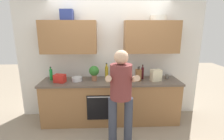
{
  "coord_description": "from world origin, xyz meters",
  "views": [
    {
      "loc": [
        -0.11,
        -3.34,
        1.96
      ],
      "look_at": [
        0.02,
        -0.1,
        1.15
      ],
      "focal_mm": 27.31,
      "sensor_mm": 36.0,
      "label": 1
    }
  ],
  "objects": [
    {
      "name": "potted_herb",
      "position": [
        -0.34,
        0.02,
        1.09
      ],
      "size": [
        0.2,
        0.2,
        0.31
      ],
      "color": "#9E6647",
      "rests_on": "counter"
    },
    {
      "name": "back_wall_unit",
      "position": [
        0.0,
        0.28,
        1.49
      ],
      "size": [
        4.0,
        0.38,
        2.5
      ],
      "color": "silver",
      "rests_on": "ground"
    },
    {
      "name": "bottle_soda",
      "position": [
        -1.23,
        0.09,
        1.02
      ],
      "size": [
        0.06,
        0.06,
        0.28
      ],
      "color": "#198C33",
      "rests_on": "counter"
    },
    {
      "name": "counter",
      "position": [
        -0.0,
        -0.0,
        0.45
      ],
      "size": [
        2.84,
        0.67,
        0.9
      ],
      "color": "olive",
      "rests_on": "ground"
    },
    {
      "name": "cup_stoneware",
      "position": [
        1.2,
        0.1,
        0.95
      ],
      "size": [
        0.08,
        0.08,
        0.09
      ],
      "primitive_type": "cylinder",
      "color": "slate",
      "rests_on": "counter"
    },
    {
      "name": "mixing_bowl",
      "position": [
        -0.69,
        0.02,
        0.94
      ],
      "size": [
        0.22,
        0.22,
        0.08
      ],
      "primitive_type": "cylinder",
      "color": "silver",
      "rests_on": "counter"
    },
    {
      "name": "bottle_soy",
      "position": [
        0.07,
        0.18,
        1.01
      ],
      "size": [
        0.07,
        0.07,
        0.26
      ],
      "color": "black",
      "rests_on": "counter"
    },
    {
      "name": "knife_block",
      "position": [
        0.56,
        -0.02,
        1.02
      ],
      "size": [
        0.1,
        0.14,
        0.29
      ],
      "color": "brown",
      "rests_on": "counter"
    },
    {
      "name": "person_standing",
      "position": [
        0.13,
        -0.83,
        0.97
      ],
      "size": [
        0.49,
        0.45,
        1.64
      ],
      "color": "#383D4C",
      "rests_on": "ground"
    },
    {
      "name": "bottle_wine",
      "position": [
        0.68,
        0.11,
        1.03
      ],
      "size": [
        0.06,
        0.06,
        0.3
      ],
      "color": "#471419",
      "rests_on": "counter"
    },
    {
      "name": "grocery_bag_rice",
      "position": [
        0.92,
        -0.05,
        1.02
      ],
      "size": [
        0.23,
        0.18,
        0.23
      ],
      "primitive_type": "cube",
      "rotation": [
        0.0,
        0.0,
        0.2
      ],
      "color": "beige",
      "rests_on": "counter"
    },
    {
      "name": "grocery_bag_crisps",
      "position": [
        -1.02,
        -0.07,
        0.98
      ],
      "size": [
        0.25,
        0.2,
        0.16
      ],
      "primitive_type": "cube",
      "rotation": [
        0.0,
        0.0,
        -0.26
      ],
      "color": "red",
      "rests_on": "counter"
    },
    {
      "name": "bottle_oil",
      "position": [
        -0.09,
        0.08,
        1.05
      ],
      "size": [
        0.07,
        0.07,
        0.35
      ],
      "color": "olive",
      "rests_on": "counter"
    },
    {
      "name": "ground_plane",
      "position": [
        0.0,
        0.0,
        0.0
      ],
      "size": [
        12.0,
        12.0,
        0.0
      ],
      "primitive_type": "plane",
      "color": "gray"
    },
    {
      "name": "bottle_vinegar",
      "position": [
        0.17,
        0.01,
        1.01
      ],
      "size": [
        0.05,
        0.05,
        0.25
      ],
      "color": "brown",
      "rests_on": "counter"
    }
  ]
}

